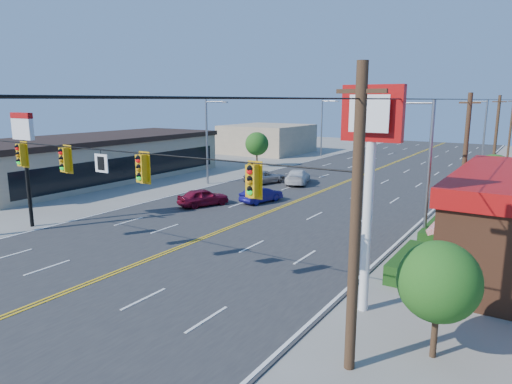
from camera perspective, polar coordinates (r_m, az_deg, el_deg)
The scene contains 21 objects.
ground at distance 21.82m, azimuth -19.84°, elevation -10.69°, with size 160.00×160.00×0.00m, color gray.
road at distance 36.85m, azimuth 5.46°, elevation -1.05°, with size 20.00×120.00×0.06m, color #2D2D30.
signal_span at distance 20.64m, azimuth -20.96°, elevation 2.09°, with size 24.32×0.34×9.00m.
kfc_pylon at distance 17.03m, azimuth 14.13°, elevation 4.61°, with size 2.20×0.36×8.50m.
strip_mall at distance 49.06m, azimuth -19.21°, elevation 4.12°, with size 10.40×26.40×4.40m.
pizza_hut_sign at distance 31.84m, azimuth -26.98°, elevation 5.19°, with size 1.90×0.30×6.85m.
streetlight_se at distance 26.86m, azimuth 20.44°, elevation 3.34°, with size 2.55×0.25×8.00m.
streetlight_ne at distance 50.47m, azimuth 26.40°, elevation 6.34°, with size 2.55×0.25×8.00m.
streetlight_sw at distance 43.68m, azimuth -5.96°, elevation 6.85°, with size 2.55×0.25×8.00m.
streetlight_nw at distance 65.99m, azimuth 8.38°, elevation 8.33°, with size 2.55×0.25×8.00m.
utility_pole_near at distance 30.57m, azimuth 24.60°, elevation 3.33°, with size 0.28×0.28×8.40m, color #47301E.
utility_pole_mid at distance 48.37m, azimuth 27.74°, elevation 5.67°, with size 0.28×0.28×8.40m, color #47301E.
utility_pole_far at distance 66.28m, azimuth 29.20°, elevation 6.75°, with size 0.28×0.28×8.40m, color #47301E.
tree_kfc_rear at distance 34.54m, azimuth 27.53°, elevation 1.76°, with size 2.94×2.94×4.41m.
tree_kfc_front at distance 15.25m, azimuth 21.88°, elevation -10.38°, with size 2.52×2.52×3.78m.
tree_west at distance 54.85m, azimuth 0.11°, elevation 6.04°, with size 2.80×2.80×4.20m.
bld_west_far at distance 70.44m, azimuth 1.44°, elevation 6.67°, with size 11.00×12.00×4.20m, color tan.
car_magenta at distance 34.83m, azimuth -6.61°, elevation -0.73°, with size 1.57×3.90×1.33m, color maroon.
car_blue at distance 35.81m, azimuth 0.67°, elevation -0.41°, with size 1.29×3.69×1.22m, color navy.
car_white at distance 43.89m, azimuth 5.25°, elevation 1.87°, with size 1.96×4.81×1.40m, color silver.
car_silver at distance 44.11m, azimuth 1.18°, elevation 1.84°, with size 2.01×4.36×1.21m, color #A0A0A5.
Camera 1 is at (16.36, -12.05, 7.97)m, focal length 32.00 mm.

